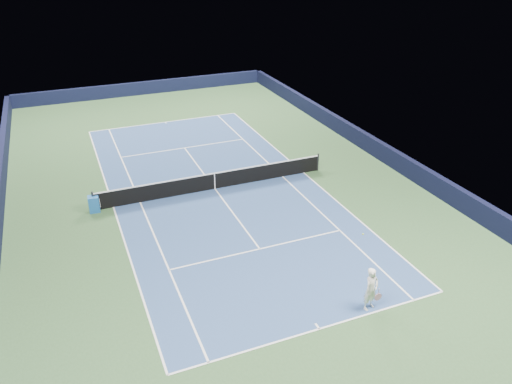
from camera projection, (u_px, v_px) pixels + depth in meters
name	position (u px, v px, depth m)	size (l,w,h in m)	color
ground	(215.00, 189.00, 27.47)	(40.00, 40.00, 0.00)	#2F502B
wall_far	(144.00, 88.00, 43.51)	(22.00, 0.35, 1.10)	black
wall_right	(381.00, 151.00, 30.88)	(0.35, 40.00, 1.10)	black
court_surface	(215.00, 189.00, 27.47)	(10.97, 23.77, 0.01)	navy
baseline_far	(165.00, 122.00, 37.23)	(10.97, 0.08, 0.00)	white
baseline_near	(319.00, 329.00, 17.71)	(10.97, 0.08, 0.00)	white
sideline_doubles_right	(304.00, 173.00, 29.32)	(0.08, 23.77, 0.00)	white
sideline_doubles_left	(113.00, 207.00, 25.62)	(0.08, 23.77, 0.00)	white
sideline_singles_right	(283.00, 176.00, 28.86)	(0.08, 23.77, 0.00)	white
sideline_singles_left	(140.00, 202.00, 26.08)	(0.08, 23.77, 0.00)	white
service_line_far	(185.00, 148.00, 32.73)	(8.23, 0.08, 0.00)	white
service_line_near	(260.00, 249.00, 22.21)	(8.23, 0.08, 0.00)	white
center_service_line	(215.00, 189.00, 27.47)	(0.08, 12.80, 0.00)	white
center_mark_far	(166.00, 123.00, 37.11)	(0.08, 0.30, 0.00)	white
center_mark_near	(317.00, 326.00, 17.83)	(0.08, 0.30, 0.00)	white
tennis_net	(215.00, 181.00, 27.24)	(12.90, 0.10, 1.07)	black
sponsor_cube	(94.00, 204.00, 25.05)	(0.58, 0.51, 0.85)	#1C5BA8
tennis_player	(371.00, 289.00, 18.31)	(0.85, 1.33, 2.69)	white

